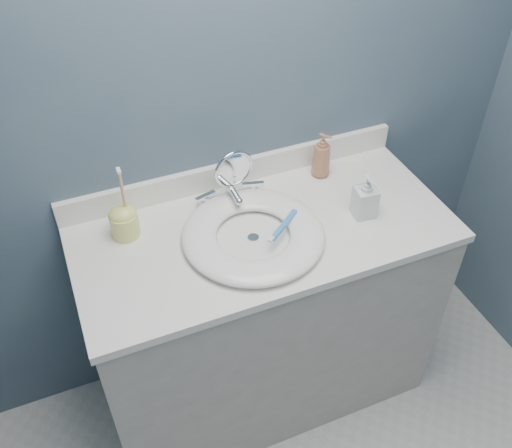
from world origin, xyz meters
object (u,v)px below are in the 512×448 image
soap_bottle_clear (366,196)px  toothbrush_holder (124,220)px  soap_bottle_amber (322,155)px  makeup_mirror (234,175)px

soap_bottle_clear → toothbrush_holder: (-0.74, 0.20, -0.02)m
soap_bottle_amber → makeup_mirror: bearing=148.8°
makeup_mirror → soap_bottle_clear: bearing=-38.3°
soap_bottle_clear → toothbrush_holder: size_ratio=0.60×
soap_bottle_amber → soap_bottle_clear: bearing=-118.2°
makeup_mirror → soap_bottle_clear: makeup_mirror is taller
makeup_mirror → soap_bottle_clear: (0.37, -0.22, -0.03)m
soap_bottle_clear → toothbrush_holder: toothbrush_holder is taller
makeup_mirror → soap_bottle_amber: bearing=-3.0°
makeup_mirror → soap_bottle_clear: size_ratio=1.33×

